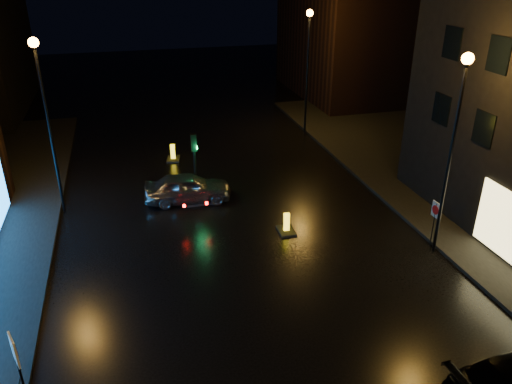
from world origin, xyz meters
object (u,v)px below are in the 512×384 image
(bollard_near, at_px, (286,228))
(road_sign_left, at_px, (16,356))
(road_sign_right, at_px, (435,214))
(bollard_far, at_px, (173,156))
(traffic_signal, at_px, (196,188))
(silver_hatchback, at_px, (188,188))

(bollard_near, xyz_separation_m, road_sign_left, (-10.09, -7.51, 1.71))
(road_sign_right, bearing_deg, bollard_near, -28.82)
(road_sign_left, height_order, road_sign_right, road_sign_left)
(road_sign_left, bearing_deg, road_sign_right, -5.02)
(bollard_far, height_order, road_sign_right, road_sign_right)
(traffic_signal, relative_size, road_sign_left, 1.35)
(bollard_near, bearing_deg, road_sign_left, -141.84)
(traffic_signal, relative_size, bollard_far, 2.72)
(bollard_far, xyz_separation_m, road_sign_right, (9.67, -13.11, 1.37))
(silver_hatchback, xyz_separation_m, road_sign_left, (-6.21, -11.87, 1.17))
(bollard_far, relative_size, road_sign_left, 0.50)
(bollard_near, height_order, bollard_far, bollard_far)
(traffic_signal, distance_m, road_sign_left, 14.06)
(road_sign_right, bearing_deg, traffic_signal, -42.46)
(bollard_near, distance_m, road_sign_right, 6.50)
(silver_hatchback, distance_m, road_sign_right, 11.99)
(bollard_far, bearing_deg, silver_hatchback, -78.02)
(traffic_signal, height_order, bollard_far, traffic_signal)
(bollard_far, bearing_deg, traffic_signal, -72.92)
(silver_hatchback, height_order, road_sign_left, road_sign_left)
(traffic_signal, xyz_separation_m, silver_hatchback, (-0.49, -0.42, 0.24))
(silver_hatchback, relative_size, road_sign_right, 2.07)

